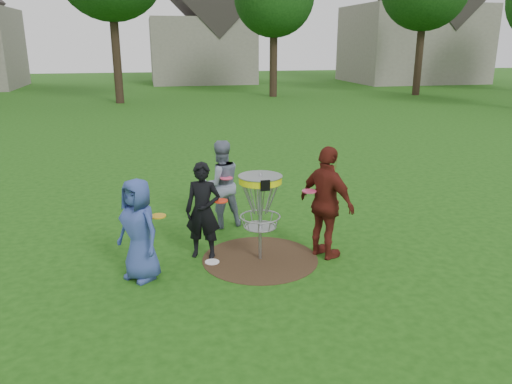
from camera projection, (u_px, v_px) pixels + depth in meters
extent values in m
plane|color=#19470F|center=(260.00, 259.00, 7.76)|extent=(100.00, 100.00, 0.00)
cylinder|color=#47331E|center=(260.00, 259.00, 7.76)|extent=(1.80, 1.80, 0.01)
imported|color=#33468D|center=(139.00, 230.00, 6.93)|extent=(0.83, 0.85, 1.47)
imported|color=black|center=(203.00, 211.00, 7.64)|extent=(0.65, 0.54, 1.51)
imported|color=slate|center=(221.00, 184.00, 8.92)|extent=(0.88, 0.75, 1.59)
imported|color=#5F1D15|center=(327.00, 203.00, 7.60)|extent=(0.86, 1.11, 1.76)
cylinder|color=white|center=(212.00, 262.00, 7.62)|extent=(0.22, 0.22, 0.02)
cylinder|color=#9EA0A5|center=(260.00, 217.00, 7.56)|extent=(0.05, 0.05, 1.38)
cylinder|color=#DEE40C|center=(260.00, 180.00, 7.39)|extent=(0.64, 0.64, 0.10)
cylinder|color=#9EA0A5|center=(260.00, 176.00, 7.37)|extent=(0.66, 0.66, 0.01)
cube|color=black|center=(265.00, 186.00, 7.08)|extent=(0.14, 0.02, 0.16)
torus|color=#9EA0A5|center=(260.00, 217.00, 7.56)|extent=(0.62, 0.62, 0.02)
torus|color=#9EA0A5|center=(260.00, 226.00, 7.60)|extent=(0.50, 0.50, 0.02)
cylinder|color=#9EA0A5|center=(260.00, 227.00, 7.61)|extent=(0.44, 0.44, 0.01)
cylinder|color=gold|center=(158.00, 216.00, 6.98)|extent=(0.22, 0.22, 0.02)
cylinder|color=red|center=(221.00, 201.00, 7.56)|extent=(0.22, 0.22, 0.02)
cylinder|color=#FF4370|center=(226.00, 178.00, 8.63)|extent=(0.22, 0.22, 0.02)
cylinder|color=#D93967|center=(309.00, 191.00, 7.52)|extent=(0.22, 0.22, 0.02)
cylinder|color=#38281C|center=(117.00, 59.00, 26.59)|extent=(0.46, 0.46, 4.62)
cylinder|color=#38281C|center=(273.00, 65.00, 29.94)|extent=(0.46, 0.46, 3.78)
cylinder|color=#38281C|center=(419.00, 60.00, 30.77)|extent=(0.46, 0.46, 4.20)
cube|color=gray|center=(201.00, 51.00, 40.37)|extent=(8.00, 7.00, 5.00)
cube|color=gray|center=(412.00, 44.00, 40.88)|extent=(10.00, 8.00, 6.00)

